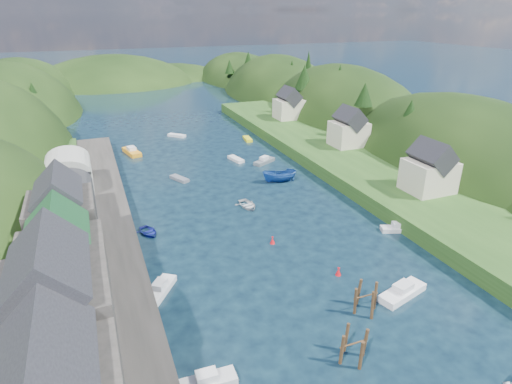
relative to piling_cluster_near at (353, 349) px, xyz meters
name	(u,v)px	position (x,y,z in m)	size (l,w,h in m)	color
ground	(215,170)	(2.71, 52.33, -1.28)	(600.00, 600.00, 0.00)	black
hillside_right	(341,147)	(47.71, 77.33, -8.69)	(36.00, 245.56, 48.00)	black
far_hills	(141,105)	(3.92, 176.34, -12.08)	(103.00, 68.00, 44.00)	black
hill_trees	(195,100)	(2.76, 66.21, 9.88)	(92.00, 147.32, 12.60)	black
quay_left	(91,270)	(-21.29, 22.33, -0.28)	(12.00, 110.00, 2.00)	#2D2B28
terrace_left_grass	(24,281)	(-28.29, 22.33, -0.03)	(12.00, 110.00, 2.50)	#234719
quayside_buildings	(60,298)	(-23.29, 8.72, 5.81)	(8.00, 35.84, 12.90)	#2D2B28
boat_sheds	(68,182)	(-23.29, 41.33, 4.00)	(7.00, 21.00, 7.50)	#2D2D30
terrace_right	(352,164)	(27.71, 42.33, -0.08)	(16.00, 120.00, 2.40)	#234719
right_bank_cottages	(344,130)	(30.71, 50.67, 4.57)	(9.00, 59.24, 8.41)	beige
piling_cluster_near	(353,349)	(0.00, 0.00, 0.00)	(2.87, 2.71, 3.70)	#382314
piling_cluster_far	(365,301)	(4.99, 5.34, 0.04)	(2.94, 2.77, 3.77)	#382314
channel_buoy_near	(338,272)	(5.97, 12.02, -0.80)	(0.70, 0.70, 1.10)	red
channel_buoy_far	(272,240)	(1.70, 21.76, -0.80)	(0.70, 0.70, 1.10)	red
moored_boats	(257,218)	(2.06, 28.29, -0.62)	(38.67, 91.73, 2.49)	slate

